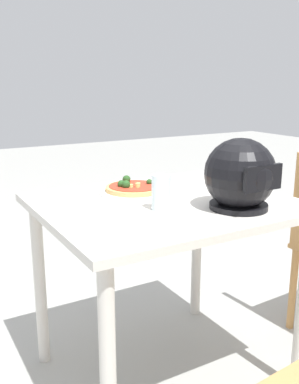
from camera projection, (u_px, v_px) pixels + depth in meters
ground_plane at (164, 373)px, 1.87m from camera, size 14.00×14.00×0.00m
dining_table at (165, 227)px, 1.71m from camera, size 0.95×0.82×0.77m
pizza_plate at (134, 192)px, 1.79m from camera, size 0.29×0.29×0.01m
pizza at (134, 187)px, 1.79m from camera, size 0.24×0.24×0.05m
motorcycle_helmet at (240, 176)px, 1.55m from camera, size 0.26×0.26×0.26m
drinking_glass at (161, 193)px, 1.55m from camera, size 0.07×0.07×0.13m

